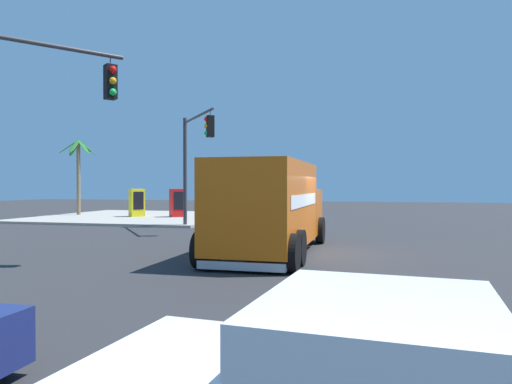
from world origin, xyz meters
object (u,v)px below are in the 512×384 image
(delivery_truck, at_px, (271,207))
(vending_machine_blue, at_px, (137,203))
(traffic_light_secondary, at_px, (193,151))
(vending_machine_red, at_px, (177,203))
(palm_tree_far, at_px, (79,164))

(delivery_truck, bearing_deg, vending_machine_blue, 41.79)
(delivery_truck, height_order, traffic_light_secondary, traffic_light_secondary)
(vending_machine_blue, bearing_deg, vending_machine_red, -82.24)
(delivery_truck, xyz_separation_m, palm_tree_far, (14.47, 17.21, 2.21))
(traffic_light_secondary, relative_size, vending_machine_red, 3.06)
(vending_machine_red, relative_size, vending_machine_blue, 1.00)
(delivery_truck, bearing_deg, palm_tree_far, 49.94)
(vending_machine_blue, bearing_deg, palm_tree_far, 80.85)
(vending_machine_red, bearing_deg, delivery_truck, -146.05)
(delivery_truck, relative_size, traffic_light_secondary, 1.38)
(vending_machine_red, xyz_separation_m, palm_tree_far, (0.43, 7.76, 2.66))
(vending_machine_blue, bearing_deg, delivery_truck, -138.21)
(palm_tree_far, bearing_deg, vending_machine_blue, -99.15)
(delivery_truck, distance_m, palm_tree_far, 22.60)
(delivery_truck, relative_size, palm_tree_far, 1.46)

